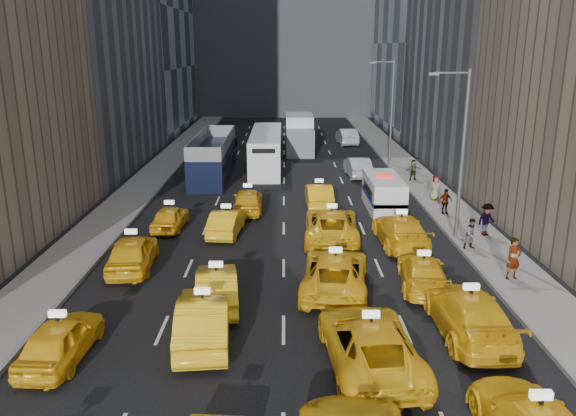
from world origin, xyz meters
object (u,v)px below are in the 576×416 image
(pedestrian_0, at_px, (514,258))
(box_truck, at_px, (300,134))
(city_bus, at_px, (266,150))
(nypd_van, at_px, (383,194))
(double_decker, at_px, (213,156))

(pedestrian_0, bearing_deg, box_truck, 91.98)
(box_truck, bearing_deg, city_bus, -103.60)
(box_truck, bearing_deg, pedestrian_0, -67.23)
(nypd_van, distance_m, box_truck, 21.21)
(nypd_van, distance_m, double_decker, 15.35)
(nypd_van, height_order, box_truck, box_truck)
(double_decker, bearing_deg, pedestrian_0, -50.40)
(double_decker, height_order, pedestrian_0, double_decker)
(nypd_van, height_order, city_bus, city_bus)
(city_bus, bearing_deg, double_decker, -140.70)
(nypd_van, bearing_deg, city_bus, 126.60)
(box_truck, bearing_deg, double_decker, -115.08)
(double_decker, bearing_deg, box_truck, 59.93)
(double_decker, bearing_deg, nypd_van, -35.65)
(nypd_van, height_order, pedestrian_0, nypd_van)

